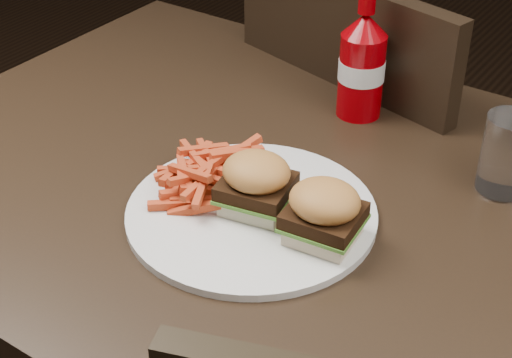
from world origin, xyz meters
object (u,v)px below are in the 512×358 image
Objects in this scene: ketchup_bottle at (361,78)px; tumbler at (507,154)px; chair_far at (401,193)px; dining_table at (308,205)px; plate at (251,213)px.

tumbler is (0.25, -0.07, -0.01)m from ketchup_bottle.
chair_far is 3.39× the size of ketchup_bottle.
dining_table is 0.26m from tumbler.
dining_table is 2.63× the size of chair_far.
tumbler is (0.20, 0.15, 0.08)m from dining_table.
tumbler is at bearing -16.51° from ketchup_bottle.
dining_table is at bearing -143.73° from tumbler.
dining_table is 3.86× the size of plate.
tumbler is (0.28, -0.35, 0.38)m from chair_far.
plate reaches higher than dining_table.
ketchup_bottle is (0.03, -0.28, 0.38)m from chair_far.
ketchup_bottle reaches higher than chair_far.
dining_table reaches higher than chair_far.
dining_table is 0.24m from ketchup_bottle.
dining_table is 11.60× the size of tumbler.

